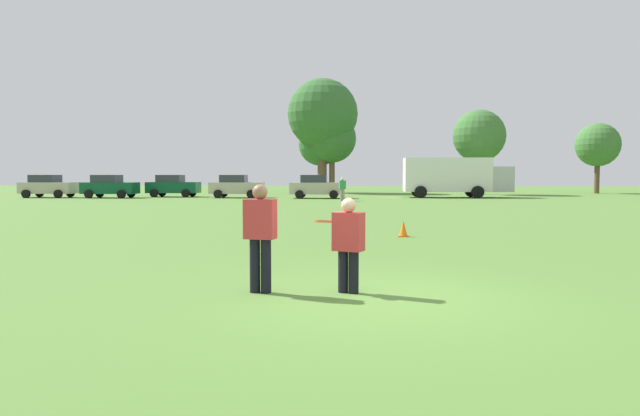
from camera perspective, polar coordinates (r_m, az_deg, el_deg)
ground_plane at (r=8.73m, az=4.90°, el=-8.76°), size 177.02×177.02×0.00m
player_thrower at (r=8.96m, az=-5.89°, el=-2.35°), size 0.51×0.34×1.67m
player_defender at (r=8.92m, az=2.81°, el=-3.19°), size 0.52×0.41×1.47m
frisbee at (r=8.98m, az=0.30°, el=-1.33°), size 0.27×0.27×0.07m
traffic_cone at (r=17.26m, az=8.19°, el=-2.04°), size 0.32×0.32×0.48m
parked_car_near_left at (r=51.36m, az=-25.19°, el=1.96°), size 4.21×2.24×1.82m
parked_car_mid_left at (r=48.89m, az=-19.99°, el=2.03°), size 4.21×2.24×1.82m
parked_car_center at (r=49.48m, az=-14.27°, el=2.14°), size 4.21×2.24×1.82m
parked_car_mid_right at (r=46.65m, az=-8.24°, el=2.14°), size 4.21×2.24×1.82m
parked_car_near_right at (r=45.04m, az=-0.34°, el=2.13°), size 4.21×2.24×1.82m
box_truck at (r=47.94m, az=13.08°, el=3.11°), size 8.51×3.05×3.18m
bystander_sideline_watcher at (r=40.53m, az=2.21°, el=2.02°), size 0.51×0.39×1.65m
tree_west_oak at (r=59.83m, az=0.01°, el=6.27°), size 4.43×4.43×7.19m
tree_west_maple at (r=58.96m, az=0.26°, el=9.19°), size 7.07×7.07×11.49m
tree_center_elm at (r=58.84m, az=1.19°, el=6.80°), size 4.87×4.87×7.92m
tree_east_birch at (r=55.72m, az=15.37°, el=6.82°), size 4.81×4.81×7.82m
tree_east_oak at (r=63.23m, az=25.63°, el=5.60°), size 4.24×4.24×6.89m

